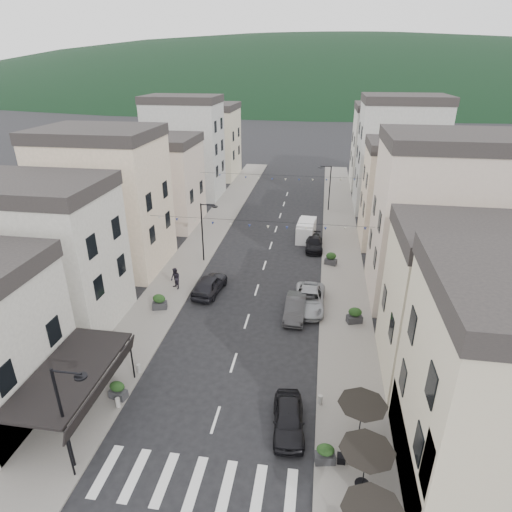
{
  "coord_description": "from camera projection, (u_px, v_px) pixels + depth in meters",
  "views": [
    {
      "loc": [
        4.96,
        -11.26,
        18.11
      ],
      "look_at": [
        0.02,
        20.45,
        3.5
      ],
      "focal_mm": 30.0,
      "sensor_mm": 36.0,
      "label": 1
    }
  ],
  "objects": [
    {
      "name": "sidewalk_left",
      "position": [
        206.0,
        238.0,
        48.12
      ],
      "size": [
        4.0,
        76.0,
        0.12
      ],
      "primitive_type": "cube",
      "color": "slate",
      "rests_on": "ground"
    },
    {
      "name": "sidewalk_right",
      "position": [
        341.0,
        246.0,
        46.02
      ],
      "size": [
        4.0,
        76.0,
        0.12
      ],
      "primitive_type": "cube",
      "color": "slate",
      "rests_on": "ground"
    },
    {
      "name": "hill_backdrop",
      "position": [
        320.0,
        91.0,
        288.1
      ],
      "size": [
        640.0,
        360.0,
        70.0
      ],
      "primitive_type": "ellipsoid",
      "color": "black",
      "rests_on": "ground"
    },
    {
      "name": "boutique_awning",
      "position": [
        75.0,
        374.0,
        22.54
      ],
      "size": [
        3.77,
        7.5,
        3.28
      ],
      "color": "black",
      "rests_on": "ground"
    },
    {
      "name": "buildings_row_left",
      "position": [
        160.0,
        170.0,
        51.76
      ],
      "size": [
        10.2,
        54.16,
        14.0
      ],
      "color": "#ACA99E",
      "rests_on": "ground"
    },
    {
      "name": "buildings_row_right",
      "position": [
        410.0,
        180.0,
        46.58
      ],
      "size": [
        10.2,
        54.16,
        14.5
      ],
      "color": "beige",
      "rests_on": "ground"
    },
    {
      "name": "cafe_terrace",
      "position": [
        367.0,
        455.0,
        18.78
      ],
      "size": [
        2.5,
        8.1,
        2.53
      ],
      "color": "black",
      "rests_on": "ground"
    },
    {
      "name": "streetlamp_left_near",
      "position": [
        67.0,
        410.0,
        19.4
      ],
      "size": [
        1.7,
        0.56,
        6.0
      ],
      "color": "black",
      "rests_on": "ground"
    },
    {
      "name": "streetlamp_left_far",
      "position": [
        205.0,
        227.0,
        40.98
      ],
      "size": [
        1.7,
        0.56,
        6.0
      ],
      "color": "black",
      "rests_on": "ground"
    },
    {
      "name": "streetlamp_right_far",
      "position": [
        328.0,
        183.0,
        55.54
      ],
      "size": [
        1.7,
        0.56,
        6.0
      ],
      "color": "black",
      "rests_on": "ground"
    },
    {
      "name": "bollards",
      "position": [
        213.0,
        421.0,
        23.09
      ],
      "size": [
        11.66,
        10.26,
        0.6
      ],
      "color": "gray",
      "rests_on": "ground"
    },
    {
      "name": "bunting_near",
      "position": [
        259.0,
        225.0,
        35.76
      ],
      "size": [
        19.0,
        0.28,
        0.62
      ],
      "color": "black",
      "rests_on": "ground"
    },
    {
      "name": "bunting_far",
      "position": [
        279.0,
        178.0,
        50.15
      ],
      "size": [
        19.0,
        0.28,
        0.62
      ],
      "color": "black",
      "rests_on": "ground"
    },
    {
      "name": "parked_car_a",
      "position": [
        288.0,
        419.0,
        22.86
      ],
      "size": [
        2.06,
        4.26,
        1.4
      ],
      "primitive_type": "imported",
      "rotation": [
        0.0,
        0.0,
        0.1
      ],
      "color": "black",
      "rests_on": "ground"
    },
    {
      "name": "parked_car_b",
      "position": [
        295.0,
        308.0,
        33.16
      ],
      "size": [
        1.62,
        4.4,
        1.44
      ],
      "primitive_type": "imported",
      "rotation": [
        0.0,
        0.0,
        -0.02
      ],
      "color": "#2F2F31",
      "rests_on": "ground"
    },
    {
      "name": "parked_car_c",
      "position": [
        309.0,
        299.0,
        34.29
      ],
      "size": [
        2.48,
        5.31,
        1.47
      ],
      "primitive_type": "imported",
      "rotation": [
        0.0,
        0.0,
        -0.01
      ],
      "color": "#9C9EA4",
      "rests_on": "ground"
    },
    {
      "name": "parked_car_d",
      "position": [
        314.0,
        243.0,
        45.12
      ],
      "size": [
        2.0,
        4.46,
        1.27
      ],
      "primitive_type": "imported",
      "rotation": [
        0.0,
        0.0,
        0.05
      ],
      "color": "black",
      "rests_on": "ground"
    },
    {
      "name": "parked_car_e",
      "position": [
        210.0,
        284.0,
        36.45
      ],
      "size": [
        2.45,
        4.89,
        1.6
      ],
      "primitive_type": "imported",
      "rotation": [
        0.0,
        0.0,
        3.02
      ],
      "color": "black",
      "rests_on": "ground"
    },
    {
      "name": "delivery_van",
      "position": [
        306.0,
        230.0,
        47.57
      ],
      "size": [
        2.11,
        4.66,
        2.18
      ],
      "rotation": [
        0.0,
        0.0,
        -0.07
      ],
      "color": "white",
      "rests_on": "ground"
    },
    {
      "name": "pedestrian_a",
      "position": [
        123.0,
        346.0,
        28.42
      ],
      "size": [
        0.67,
        0.58,
        1.54
      ],
      "primitive_type": "imported",
      "rotation": [
        0.0,
        0.0,
        0.48
      ],
      "color": "black",
      "rests_on": "sidewalk_left"
    },
    {
      "name": "pedestrian_b",
      "position": [
        175.0,
        279.0,
        36.8
      ],
      "size": [
        1.19,
        1.16,
        1.93
      ],
      "primitive_type": "imported",
      "rotation": [
        0.0,
        0.0,
        -0.7
      ],
      "color": "black",
      "rests_on": "sidewalk_left"
    },
    {
      "name": "planter_la",
      "position": [
        118.0,
        390.0,
        24.89
      ],
      "size": [
        1.12,
        0.77,
        1.15
      ],
      "rotation": [
        0.0,
        0.0,
        -0.22
      ],
      "color": "#323235",
      "rests_on": "sidewalk_left"
    },
    {
      "name": "planter_lb",
      "position": [
        159.0,
        302.0,
        33.93
      ],
      "size": [
        1.27,
        0.9,
        1.28
      ],
      "rotation": [
        0.0,
        0.0,
        0.26
      ],
      "color": "#2B2B2E",
      "rests_on": "sidewalk_left"
    },
    {
      "name": "planter_ra",
      "position": [
        325.0,
        454.0,
        20.87
      ],
      "size": [
        1.08,
        0.73,
        1.12
      ],
      "rotation": [
        0.0,
        0.0,
        0.19
      ],
      "color": "#2B2C2E",
      "rests_on": "sidewalk_right"
    },
    {
      "name": "planter_rb",
      "position": [
        355.0,
        315.0,
        32.12
      ],
      "size": [
        1.26,
        0.93,
        1.26
      ],
      "rotation": [
        0.0,
        0.0,
        0.3
      ],
      "color": "#28282A",
      "rests_on": "sidewalk_right"
    },
    {
      "name": "planter_rc",
      "position": [
        331.0,
        259.0,
        41.39
      ],
      "size": [
        1.26,
        0.94,
        1.26
      ],
      "rotation": [
        0.0,
        0.0,
        -0.32
      ],
      "color": "#313134",
      "rests_on": "sidewalk_right"
    }
  ]
}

